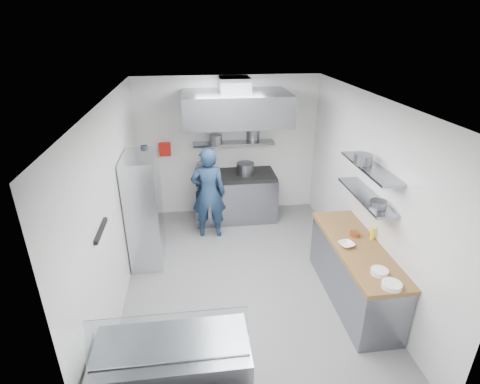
{
  "coord_description": "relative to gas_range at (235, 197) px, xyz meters",
  "views": [
    {
      "loc": [
        -0.68,
        -4.73,
        3.68
      ],
      "look_at": [
        0.0,
        0.6,
        1.25
      ],
      "focal_mm": 28.0,
      "sensor_mm": 36.0,
      "label": 1
    }
  ],
  "objects": [
    {
      "name": "floor",
      "position": [
        -0.1,
        -2.1,
        -0.45
      ],
      "size": [
        5.0,
        5.0,
        0.0
      ],
      "primitive_type": "plane",
      "color": "slate",
      "rests_on": "ground"
    },
    {
      "name": "ceiling",
      "position": [
        -0.1,
        -2.1,
        2.35
      ],
      "size": [
        5.0,
        5.0,
        0.0
      ],
      "primitive_type": "plane",
      "rotation": [
        3.14,
        0.0,
        0.0
      ],
      "color": "silver",
      "rests_on": "wall_back"
    },
    {
      "name": "wall_back",
      "position": [
        -0.1,
        0.4,
        0.95
      ],
      "size": [
        3.6,
        2.8,
        0.02
      ],
      "primitive_type": "cube",
      "rotation": [
        1.57,
        0.0,
        0.0
      ],
      "color": "white",
      "rests_on": "floor"
    },
    {
      "name": "wall_front",
      "position": [
        -0.1,
        -4.6,
        0.95
      ],
      "size": [
        3.6,
        2.8,
        0.02
      ],
      "primitive_type": "cube",
      "rotation": [
        -1.57,
        0.0,
        0.0
      ],
      "color": "white",
      "rests_on": "floor"
    },
    {
      "name": "wall_left",
      "position": [
        -1.9,
        -2.1,
        0.95
      ],
      "size": [
        2.8,
        5.0,
        0.02
      ],
      "primitive_type": "cube",
      "rotation": [
        1.57,
        0.0,
        1.57
      ],
      "color": "white",
      "rests_on": "floor"
    },
    {
      "name": "wall_right",
      "position": [
        1.7,
        -2.1,
        0.95
      ],
      "size": [
        2.8,
        5.0,
        0.02
      ],
      "primitive_type": "cube",
      "rotation": [
        1.57,
        0.0,
        -1.57
      ],
      "color": "white",
      "rests_on": "floor"
    },
    {
      "name": "gas_range",
      "position": [
        0.0,
        0.0,
        0.0
      ],
      "size": [
        1.6,
        0.8,
        0.9
      ],
      "primitive_type": "cube",
      "color": "gray",
      "rests_on": "floor"
    },
    {
      "name": "cooktop",
      "position": [
        0.0,
        0.0,
        0.48
      ],
      "size": [
        1.57,
        0.78,
        0.06
      ],
      "primitive_type": "cube",
      "color": "black",
      "rests_on": "gas_range"
    },
    {
      "name": "stock_pot_left",
      "position": [
        -0.58,
        0.2,
        0.61
      ],
      "size": [
        0.3,
        0.3,
        0.2
      ],
      "primitive_type": "cylinder",
      "color": "slate",
      "rests_on": "cooktop"
    },
    {
      "name": "stock_pot_mid",
      "position": [
        0.19,
        -0.04,
        0.63
      ],
      "size": [
        0.34,
        0.34,
        0.24
      ],
      "primitive_type": "cylinder",
      "color": "slate",
      "rests_on": "cooktop"
    },
    {
      "name": "over_range_shelf",
      "position": [
        0.0,
        0.24,
        1.07
      ],
      "size": [
        1.6,
        0.3,
        0.04
      ],
      "primitive_type": "cube",
      "color": "gray",
      "rests_on": "wall_back"
    },
    {
      "name": "shelf_pot_a",
      "position": [
        -0.36,
        0.17,
        1.18
      ],
      "size": [
        0.25,
        0.25,
        0.18
      ],
      "primitive_type": "cylinder",
      "color": "slate",
      "rests_on": "over_range_shelf"
    },
    {
      "name": "shelf_pot_b",
      "position": [
        0.41,
        0.44,
        1.2
      ],
      "size": [
        0.28,
        0.28,
        0.22
      ],
      "primitive_type": "cylinder",
      "color": "slate",
      "rests_on": "over_range_shelf"
    },
    {
      "name": "extractor_hood",
      "position": [
        0.0,
        -0.18,
        1.85
      ],
      "size": [
        1.9,
        1.15,
        0.55
      ],
      "primitive_type": "cube",
      "color": "gray",
      "rests_on": "wall_back"
    },
    {
      "name": "hood_duct",
      "position": [
        0.0,
        0.05,
        2.23
      ],
      "size": [
        0.55,
        0.55,
        0.24
      ],
      "primitive_type": "cube",
      "color": "slate",
      "rests_on": "extractor_hood"
    },
    {
      "name": "red_firebox",
      "position": [
        -1.35,
        0.34,
        0.97
      ],
      "size": [
        0.22,
        0.1,
        0.26
      ],
      "primitive_type": "cube",
      "color": "red",
      "rests_on": "wall_back"
    },
    {
      "name": "chef",
      "position": [
        -0.56,
        -0.64,
        0.41
      ],
      "size": [
        0.66,
        0.46,
        1.72
      ],
      "primitive_type": "imported",
      "rotation": [
        0.0,
        0.0,
        3.07
      ],
      "color": "#192E4B",
      "rests_on": "floor"
    },
    {
      "name": "wire_rack",
      "position": [
        -1.63,
        -1.29,
        0.48
      ],
      "size": [
        0.5,
        0.9,
        1.85
      ],
      "primitive_type": "cube",
      "color": "silver",
      "rests_on": "floor"
    },
    {
      "name": "rack_bin_a",
      "position": [
        -1.63,
        -1.05,
        0.35
      ],
      "size": [
        0.15,
        0.19,
        0.17
      ],
      "primitive_type": "cube",
      "color": "white",
      "rests_on": "wire_rack"
    },
    {
      "name": "rack_bin_b",
      "position": [
        -1.63,
        -0.6,
        0.85
      ],
      "size": [
        0.13,
        0.17,
        0.15
      ],
      "primitive_type": "cube",
      "color": "yellow",
      "rests_on": "wire_rack"
    },
    {
      "name": "rack_jar",
      "position": [
        -1.58,
        -0.92,
        1.35
      ],
      "size": [
        0.11,
        0.11,
        0.18
      ],
      "primitive_type": "cylinder",
      "color": "black",
      "rests_on": "wire_rack"
    },
    {
      "name": "knife_strip",
      "position": [
        -1.88,
        -3.0,
        1.1
      ],
      "size": [
        0.04,
        0.55,
        0.05
      ],
      "primitive_type": "cube",
      "color": "black",
      "rests_on": "wall_left"
    },
    {
      "name": "prep_counter_base",
      "position": [
        1.38,
        -2.7,
        -0.03
      ],
      "size": [
        0.62,
        2.0,
        0.84
      ],
      "primitive_type": "cube",
      "color": "gray",
      "rests_on": "floor"
    },
    {
      "name": "prep_counter_top",
      "position": [
        1.38,
        -2.7,
        0.42
      ],
      "size": [
        0.65,
        2.04,
        0.06
      ],
      "primitive_type": "cube",
      "color": "brown",
      "rests_on": "prep_counter_base"
    },
    {
      "name": "plate_stack_a",
      "position": [
        1.39,
        -3.61,
        0.48
      ],
      "size": [
        0.23,
        0.23,
        0.06
      ],
      "primitive_type": "cylinder",
      "color": "white",
      "rests_on": "prep_counter_top"
    },
    {
      "name": "plate_stack_b",
      "position": [
        1.37,
        -3.34,
        0.48
      ],
      "size": [
        0.21,
        0.21,
        0.06
      ],
      "primitive_type": "cylinder",
      "color": "white",
      "rests_on": "prep_counter_top"
    },
    {
      "name": "copper_pan",
      "position": [
        1.43,
        -2.45,
        0.48
      ],
      "size": [
        0.14,
        0.14,
        0.06
      ],
      "primitive_type": "cylinder",
      "color": "#CE6C3A",
      "rests_on": "prep_counter_top"
    },
    {
      "name": "squeeze_bottle",
      "position": [
        1.64,
        -2.56,
        0.54
      ],
      "size": [
        0.06,
        0.06,
        0.18
      ],
      "primitive_type": "cylinder",
      "color": "yellow",
      "rests_on": "prep_counter_top"
    },
    {
      "name": "mixing_bowl",
      "position": [
        1.21,
        -2.7,
        0.47
      ],
      "size": [
        0.25,
        0.25,
        0.05
      ],
      "primitive_type": "imported",
      "rotation": [
        0.0,
        0.0,
        0.26
      ],
      "color": "white",
      "rests_on": "prep_counter_top"
    },
    {
      "name": "wall_shelf_lower",
      "position": [
        1.54,
        -2.4,
        1.05
      ],
      "size": [
        0.3,
        1.3,
        0.04
      ],
      "primitive_type": "cube",
      "color": "gray",
      "rests_on": "wall_right"
    },
    {
      "name": "wall_shelf_upper",
      "position": [
        1.54,
        -2.4,
        1.47
      ],
      "size": [
        0.3,
        1.3,
        0.04
      ],
      "primitive_type": "cube",
      "color": "gray",
      "rests_on": "wall_right"
    },
    {
      "name": "shelf_pot_c",
      "position": [
        1.52,
        -2.8,
        1.12
      ],
      "size": [
        0.21,
        0.21,
        0.1
      ],
      "primitive_type": "cylinder",
      "color": "slate",
      "rests_on": "wall_shelf_lower"
    },
    {
      "name": "shelf_pot_d",
      "position": [
        1.47,
        -2.31,
        1.56
      ],
      "size": [
        0.25,
        0.25,
        0.14
      ],
      "primitive_type": "cylinder",
      "color": "slate",
      "rests_on": "wall_shelf_upper"
    },
    {
      "name": "display_case",
      "position": [
        -1.1,
        -4.1,
        -0.03
      ],
      "size": [
        1.5,
        0.7,
        0.85
      ],
      "primitive_type": "cube",
      "color": "gray",
      "rests_on": "floor"
    },
    {
      "name": "display_glass",
      "position": [
        -1.1,
        -4.22,
        0.62
      ],
      "size": [
        1.47,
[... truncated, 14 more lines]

